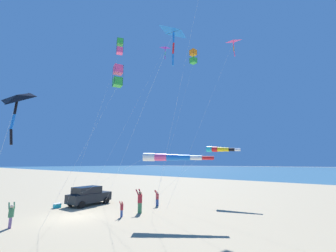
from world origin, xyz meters
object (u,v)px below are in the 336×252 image
kite_windsock_red_high_left (168,157)px  kite_box_orange_high_right (193,57)px  kite_box_blue_topmost (120,47)px  cooler_box (57,206)px  person_child_green_jacket (11,214)px  kite_delta_checkered_midright (16,99)px  kite_delta_small_distant (165,48)px  parked_car (89,195)px  person_child_grey_jacket (157,197)px  person_adult_flyer (140,200)px  kite_delta_teal_far_right (233,41)px  kite_windsock_striped_overhead (218,149)px  person_bystander_far (122,208)px  kite_delta_black_fish_shape (174,32)px  kite_box_long_streamer_left (118,76)px

kite_windsock_red_high_left → kite_box_orange_high_right: 15.48m
kite_box_blue_topmost → cooler_box: bearing=-51.9°
person_child_green_jacket → kite_delta_checkered_midright: 7.95m
cooler_box → kite_delta_small_distant: kite_delta_small_distant is taller
parked_car → cooler_box: (2.67, -0.95, -0.74)m
person_child_grey_jacket → person_adult_flyer: bearing=16.9°
kite_delta_checkered_midright → kite_delta_teal_far_right: size_ratio=0.41×
kite_delta_teal_far_right → kite_windsock_striped_overhead: kite_delta_teal_far_right is taller
person_bystander_far → kite_delta_checkered_midright: size_ratio=0.15×
person_bystander_far → kite_delta_small_distant: 20.50m
person_child_grey_jacket → kite_delta_black_fish_shape: kite_delta_black_fish_shape is taller
kite_delta_small_distant → kite_delta_teal_far_right: size_ratio=0.94×
person_bystander_far → kite_delta_small_distant: (-8.22, -2.69, 18.58)m
kite_windsock_red_high_left → kite_box_long_streamer_left: size_ratio=1.18×
person_adult_flyer → kite_delta_small_distant: bearing=-156.5°
kite_delta_checkered_midright → kite_delta_teal_far_right: (-22.35, 3.75, 12.56)m
kite_delta_teal_far_right → kite_delta_checkered_midright: bearing=-9.5°
kite_delta_small_distant → kite_windsock_striped_overhead: 14.89m
parked_car → kite_delta_small_distant: kite_delta_small_distant is taller
parked_car → cooler_box: bearing=-19.6°
cooler_box → person_child_green_jacket: 6.50m
person_adult_flyer → person_bystander_far: size_ratio=1.61×
person_bystander_far → person_child_grey_jacket: bearing=-170.0°
parked_car → person_child_green_jacket: bearing=24.5°
kite_windsock_red_high_left → kite_windsock_striped_overhead: kite_windsock_striped_overhead is taller
kite_delta_checkered_midright → kite_box_blue_topmost: (-9.50, -3.72, 8.89)m
kite_box_blue_topmost → kite_windsock_striped_overhead: bearing=148.0°
person_child_green_jacket → person_child_grey_jacket: bearing=169.0°
kite_windsock_red_high_left → kite_box_blue_topmost: size_ratio=0.84×
kite_windsock_red_high_left → person_child_grey_jacket: bearing=-126.7°
cooler_box → person_bystander_far: size_ratio=0.51×
kite_delta_small_distant → person_bystander_far: bearing=18.1°
person_child_grey_jacket → kite_box_blue_topmost: (3.62, -2.36, 15.88)m
kite_delta_small_distant → kite_windsock_red_high_left: bearing=43.6°
person_adult_flyer → kite_windsock_red_high_left: 4.75m
kite_windsock_red_high_left → kite_delta_teal_far_right: kite_delta_teal_far_right is taller
kite_box_long_streamer_left → kite_delta_black_fish_shape: kite_delta_black_fish_shape is taller
kite_windsock_red_high_left → parked_car: bearing=-82.5°
kite_box_blue_topmost → kite_box_orange_high_right: bearing=156.2°
parked_car → kite_delta_checkered_midright: (8.82, 7.04, 6.87)m
kite_delta_teal_far_right → parked_car: bearing=-38.6°
person_child_grey_jacket → kite_delta_small_distant: size_ratio=0.08×
kite_delta_small_distant → kite_delta_teal_far_right: kite_delta_teal_far_right is taller
person_child_grey_jacket → kite_box_long_streamer_left: kite_box_long_streamer_left is taller
kite_windsock_red_high_left → cooler_box: bearing=-69.7°
kite_delta_small_distant → kite_box_orange_high_right: (-1.87, 3.22, -1.56)m
person_adult_flyer → kite_delta_black_fish_shape: 14.69m
kite_windsock_red_high_left → kite_delta_black_fish_shape: bearing=60.8°
cooler_box → kite_box_long_streamer_left: kite_box_long_streamer_left is taller
kite_delta_small_distant → kite_box_orange_high_right: 4.04m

